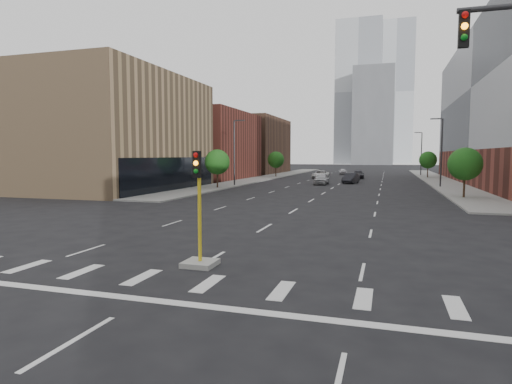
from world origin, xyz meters
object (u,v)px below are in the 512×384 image
at_px(car_mid_right, 351,178).
at_px(car_far_left, 321,174).
at_px(car_deep_right, 358,175).
at_px(car_distant, 343,172).
at_px(car_near_left, 321,179).
at_px(median_traffic_signal, 200,241).

xyz_separation_m(car_mid_right, car_far_left, (-6.44, 12.22, -0.04)).
height_order(car_deep_right, car_distant, car_deep_right).
bearing_deg(car_mid_right, car_near_left, -123.33).
distance_m(median_traffic_signal, car_far_left, 64.03).
xyz_separation_m(median_traffic_signal, car_mid_right, (1.50, 51.62, -0.19)).
xyz_separation_m(car_near_left, car_far_left, (-2.59, 16.39, -0.06)).
xyz_separation_m(median_traffic_signal, car_near_left, (-2.35, 47.45, -0.17)).
relative_size(car_near_left, car_mid_right, 0.99).
xyz_separation_m(median_traffic_signal, car_deep_right, (1.69, 65.35, -0.23)).
relative_size(median_traffic_signal, car_far_left, 0.83).
xyz_separation_m(car_far_left, car_distant, (2.37, 17.28, -0.07)).
bearing_deg(car_far_left, car_distant, 86.38).
xyz_separation_m(car_deep_right, car_distant, (-4.27, 15.77, -0.07)).
bearing_deg(median_traffic_signal, car_near_left, 92.84).
distance_m(median_traffic_signal, car_near_left, 47.51).
bearing_deg(car_deep_right, median_traffic_signal, -94.97).
distance_m(car_mid_right, car_distant, 29.78).
distance_m(car_near_left, car_deep_right, 18.35).
bearing_deg(median_traffic_signal, car_distant, 91.82).
xyz_separation_m(car_far_left, car_deep_right, (6.63, 1.51, 0.00)).
xyz_separation_m(car_near_left, car_mid_right, (3.85, 4.17, -0.02)).
relative_size(median_traffic_signal, car_mid_right, 0.93).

